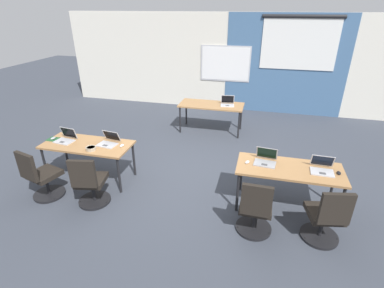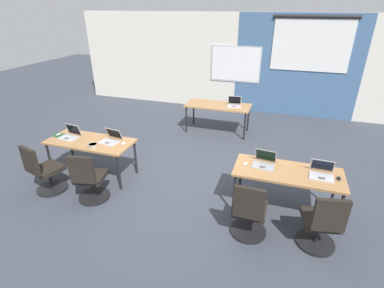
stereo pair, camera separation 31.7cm
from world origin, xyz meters
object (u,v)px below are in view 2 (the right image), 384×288
Objects in this scene: mouse_near_right_inner at (245,164)px; mouse_near_left_end at (59,134)px; desk_far_center at (218,107)px; mouse_near_left_inner at (123,143)px; laptop_far_right at (234,104)px; snack_bowl at (93,145)px; laptop_near_right_end at (322,173)px; mouse_near_right_end at (339,178)px; chair_near_right_inner at (249,214)px; laptop_near_right_inner at (264,162)px; desk_near_left at (91,144)px; laptop_near_left_inner at (111,139)px; laptop_near_left_end at (70,135)px; desk_near_right at (288,175)px; chair_near_left_inner at (90,181)px; chair_near_right_end at (321,226)px; chair_near_left_end at (45,173)px.

mouse_near_left_end is (-3.57, 0.02, 0.00)m from mouse_near_right_inner.
mouse_near_left_inner reaches higher than desk_far_center.
laptop_far_right reaches higher than snack_bowl.
mouse_near_right_end is at bearing -5.57° from laptop_near_right_end.
laptop_near_right_inner is at bearing -94.28° from chair_near_right_inner.
chair_near_right_inner reaches higher than desk_near_left.
laptop_near_right_end is at bearing 1.54° from mouse_near_right_inner.
laptop_near_left_inner reaches higher than mouse_near_left_end.
laptop_near_left_end reaches higher than laptop_near_right_inner.
laptop_far_right is at bearing 116.10° from laptop_near_right_inner.
laptop_near_left_inner is at bearing 178.38° from desk_near_right.
laptop_far_right reaches higher than chair_near_right_inner.
laptop_far_right is at bearing -126.63° from chair_near_left_inner.
mouse_near_left_inner is (-3.32, 0.74, 0.36)m from chair_near_right_end.
laptop_near_left_end is at bearing -11.04° from chair_near_right_inner.
mouse_near_right_inner is 1.03× the size of mouse_near_left_end.
laptop_near_right_inner is at bearing -63.12° from desk_far_center.
chair_near_left_end is 2.49× the size of laptop_near_left_inner.
mouse_near_left_end is (-4.91, 0.03, 0.00)m from mouse_near_right_end.
desk_near_left is at bearing -1.41° from mouse_near_left_end.
chair_near_left_inner is at bearing -58.06° from desk_near_left.
desk_far_center is 1.74× the size of chair_near_left_end.
desk_near_right is (3.50, 0.00, 0.00)m from desk_near_left.
chair_near_left_inner reaches higher than desk_near_left.
desk_near_right is 9.01× the size of snack_bowl.
desk_near_right is 1.74× the size of chair_near_right_end.
laptop_near_left_inner reaches higher than desk_far_center.
laptop_far_right is at bearing 44.51° from mouse_near_left_end.
laptop_near_right_inner reaches higher than chair_near_left_inner.
laptop_near_right_inner is 3.57m from laptop_near_left_end.
laptop_near_left_end reaches higher than mouse_near_right_end.
desk_near_left is 2.86m from mouse_near_right_inner.
chair_near_right_inner is at bearing -121.17° from desk_near_right.
mouse_near_left_inner is (-2.39, 0.80, 0.36)m from chair_near_right_inner.
chair_near_left_inner is (-2.60, 0.02, 0.00)m from chair_near_right_inner.
mouse_near_left_inner is at bearing -178.34° from laptop_near_right_end.
desk_far_center is 1.74× the size of chair_near_right_end.
mouse_near_right_end is 1.41m from chair_near_right_inner.
mouse_near_right_end is at bearing -145.97° from chair_near_right_inner.
chair_near_left_end reaches higher than mouse_near_right_end.
desk_near_left is 0.31m from snack_bowl.
desk_near_right is 4.02m from chair_near_left_end.
laptop_near_right_inner reaches higher than desk_near_left.
mouse_near_left_end is at bearing -43.43° from chair_near_left_inner.
mouse_near_left_inner is (1.10, 0.80, 0.36)m from chair_near_left_end.
desk_near_left is at bearing 180.00° from desk_near_right.
mouse_near_right_end is 4.63m from laptop_near_left_end.
mouse_near_right_inner is 0.12× the size of chair_near_right_inner.
chair_near_left_end is at bearing -167.37° from mouse_near_right_inner.
desk_near_left is 4.38× the size of laptop_far_right.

